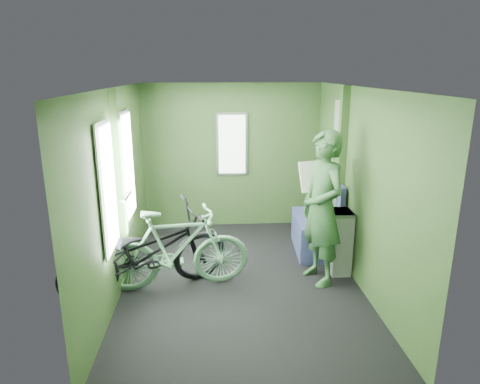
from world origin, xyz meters
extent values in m
plane|color=black|center=(0.00, 0.00, 0.00)|extent=(4.00, 4.00, 0.00)
cube|color=silver|center=(0.00, 0.00, 2.30)|extent=(2.80, 4.00, 0.02)
cube|color=#365527|center=(0.00, 2.00, 1.15)|extent=(2.80, 0.02, 2.30)
cube|color=#365527|center=(0.00, -2.00, 1.15)|extent=(2.80, 0.02, 2.30)
cube|color=#365527|center=(-1.40, 0.00, 1.15)|extent=(0.02, 4.00, 2.30)
cube|color=#365527|center=(1.40, 0.00, 1.15)|extent=(0.02, 4.00, 2.30)
cube|color=#365527|center=(-1.36, 0.00, 1.15)|extent=(0.08, 0.12, 2.30)
cube|color=silver|center=(-1.35, -0.55, 1.35)|extent=(0.02, 0.56, 1.34)
cube|color=silver|center=(-1.35, 0.55, 1.35)|extent=(0.02, 0.56, 1.34)
cube|color=white|center=(-1.34, -0.55, 1.88)|extent=(0.00, 0.12, 0.12)
cube|color=white|center=(-1.34, 0.55, 1.88)|extent=(0.00, 0.12, 0.12)
cylinder|color=silver|center=(-1.29, 0.00, 1.10)|extent=(0.03, 0.40, 0.03)
cube|color=#365527|center=(1.35, 0.60, 1.15)|extent=(0.10, 0.10, 2.30)
cube|color=white|center=(1.38, 0.90, 1.85)|extent=(0.02, 0.40, 0.50)
cube|color=silver|center=(0.00, 1.96, 1.35)|extent=(0.50, 0.02, 1.00)
imported|color=black|center=(-1.08, -0.23, 0.00)|extent=(2.13, 1.56, 1.13)
imported|color=#77BB8F|center=(-0.76, -0.18, 0.00)|extent=(1.78, 0.87, 1.10)
imported|color=#335E34|center=(0.96, -0.05, 0.92)|extent=(0.62, 0.77, 1.84)
cube|color=silver|center=(0.87, 0.24, 1.24)|extent=(0.31, 0.22, 0.36)
cube|color=gray|center=(1.26, 0.16, 0.41)|extent=(0.24, 0.34, 0.82)
cube|color=navy|center=(1.12, 0.85, 0.25)|extent=(0.61, 1.02, 0.50)
cube|color=navy|center=(1.36, 0.85, 0.77)|extent=(0.13, 0.99, 0.55)
camera|label=1|loc=(-0.33, -4.73, 2.48)|focal=32.00mm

